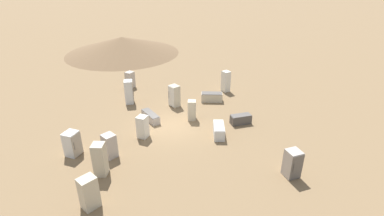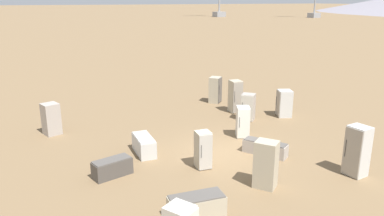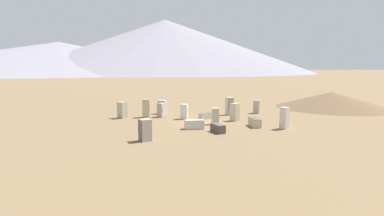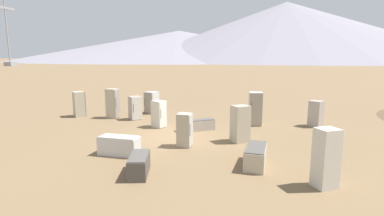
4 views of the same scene
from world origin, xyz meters
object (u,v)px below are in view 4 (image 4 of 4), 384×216
at_px(discarded_fridge_10, 197,125).
at_px(discarded_fridge_13, 255,109).
at_px(discarded_fridge_1, 113,103).
at_px(discarded_fridge_4, 152,103).
at_px(discarded_fridge_11, 135,108).
at_px(power_pylon_0, 8,44).
at_px(discarded_fridge_2, 240,124).
at_px(discarded_fridge_0, 326,158).
at_px(discarded_fridge_8, 139,165).
at_px(discarded_fridge_12, 119,146).
at_px(discarded_fridge_14, 79,104).
at_px(discarded_fridge_5, 256,156).
at_px(discarded_fridge_7, 185,130).
at_px(discarded_fridge_9, 159,114).
at_px(discarded_fridge_6, 316,114).

bearing_deg(discarded_fridge_10, discarded_fridge_13, 90.92).
relative_size(discarded_fridge_1, discarded_fridge_13, 0.98).
distance_m(discarded_fridge_4, discarded_fridge_11, 2.24).
bearing_deg(discarded_fridge_4, power_pylon_0, -20.99).
distance_m(discarded_fridge_2, discarded_fridge_11, 7.67).
bearing_deg(discarded_fridge_0, discarded_fridge_8, -117.79).
xyz_separation_m(discarded_fridge_12, discarded_fridge_14, (-6.96, -5.84, 0.44)).
distance_m(discarded_fridge_5, discarded_fridge_11, 10.05).
height_order(discarded_fridge_1, discarded_fridge_11, discarded_fridge_1).
bearing_deg(discarded_fridge_11, discarded_fridge_2, 107.59).
bearing_deg(discarded_fridge_4, discarded_fridge_0, 153.93).
bearing_deg(discarded_fridge_8, discarded_fridge_7, -116.61).
height_order(discarded_fridge_0, discarded_fridge_9, discarded_fridge_0).
relative_size(power_pylon_0, discarded_fridge_7, 19.14).
distance_m(discarded_fridge_1, discarded_fridge_5, 11.39).
relative_size(discarded_fridge_1, discarded_fridge_10, 0.99).
bearing_deg(discarded_fridge_0, discarded_fridge_10, -170.09).
distance_m(discarded_fridge_6, discarded_fridge_8, 11.29).
bearing_deg(discarded_fridge_6, discarded_fridge_11, -142.27).
xyz_separation_m(discarded_fridge_10, discarded_fridge_14, (-2.40, -8.29, 0.53)).
height_order(power_pylon_0, discarded_fridge_11, power_pylon_0).
relative_size(discarded_fridge_2, discarded_fridge_13, 0.89).
bearing_deg(discarded_fridge_13, discarded_fridge_14, -7.75).
height_order(discarded_fridge_2, discarded_fridge_4, discarded_fridge_2).
bearing_deg(discarded_fridge_9, discarded_fridge_13, 131.65).
height_order(discarded_fridge_0, discarded_fridge_14, discarded_fridge_0).
bearing_deg(discarded_fridge_11, discarded_fridge_13, 135.78).
bearing_deg(discarded_fridge_10, power_pylon_0, -164.81).
bearing_deg(discarded_fridge_10, discarded_fridge_4, -167.39).
xyz_separation_m(discarded_fridge_10, discarded_fridge_11, (-2.13, -4.30, 0.44)).
bearing_deg(discarded_fridge_8, discarded_fridge_14, -62.13).
height_order(power_pylon_0, discarded_fridge_2, power_pylon_0).
bearing_deg(discarded_fridge_13, discarded_fridge_2, 72.76).
xyz_separation_m(discarded_fridge_4, discarded_fridge_5, (9.17, 6.87, -0.39)).
bearing_deg(discarded_fridge_13, discarded_fridge_0, 98.02).
bearing_deg(discarded_fridge_13, discarded_fridge_5, 83.81).
distance_m(discarded_fridge_5, discarded_fridge_12, 5.39).
height_order(discarded_fridge_2, discarded_fridge_6, discarded_fridge_2).
height_order(discarded_fridge_11, discarded_fridge_13, discarded_fridge_13).
bearing_deg(discarded_fridge_11, discarded_fridge_9, 97.72).
xyz_separation_m(discarded_fridge_2, discarded_fridge_11, (-3.90, -6.60, -0.12)).
relative_size(discarded_fridge_6, discarded_fridge_11, 1.00).
height_order(discarded_fridge_0, discarded_fridge_8, discarded_fridge_0).
distance_m(discarded_fridge_4, discarded_fridge_8, 11.11).
bearing_deg(discarded_fridge_6, discarded_fridge_13, -137.09).
height_order(discarded_fridge_0, discarded_fridge_2, discarded_fridge_0).
relative_size(discarded_fridge_2, discarded_fridge_4, 1.13).
bearing_deg(discarded_fridge_6, power_pylon_0, 175.06).
bearing_deg(discarded_fridge_11, discarded_fridge_12, 63.59).
distance_m(discarded_fridge_4, discarded_fridge_9, 4.32).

